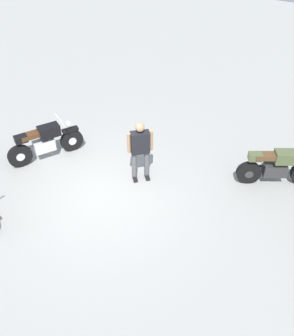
% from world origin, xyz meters
% --- Properties ---
extents(ground_plane, '(40.00, 40.00, 0.00)m').
position_xyz_m(ground_plane, '(0.00, 0.00, 0.00)').
color(ground_plane, '#9E9E99').
extents(motorcycle_black_cruiser, '(1.10, 1.90, 1.09)m').
position_xyz_m(motorcycle_black_cruiser, '(2.25, -0.42, 0.52)').
color(motorcycle_black_cruiser, black).
rests_on(motorcycle_black_cruiser, ground).
extents(motorcycle_olive_vintage, '(1.77, 1.12, 1.07)m').
position_xyz_m(motorcycle_olive_vintage, '(-3.37, -2.62, 0.49)').
color(motorcycle_olive_vintage, black).
rests_on(motorcycle_olive_vintage, ground).
extents(person_in_black_shirt, '(0.55, 0.53, 1.63)m').
position_xyz_m(person_in_black_shirt, '(-0.40, -1.02, 0.92)').
color(person_in_black_shirt, '#59595B').
rests_on(person_in_black_shirt, ground).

